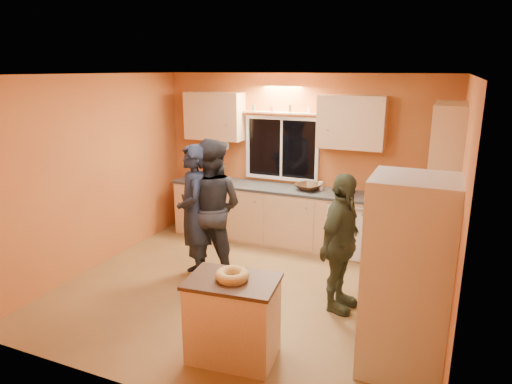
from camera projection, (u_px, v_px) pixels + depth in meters
The scene contains 14 objects.
ground at pixel (248, 291), 5.64m from camera, with size 4.50×4.50×0.00m, color brown.
room_shell at pixel (270, 157), 5.54m from camera, with size 4.54×4.04×2.61m.
back_counter at pixel (294, 217), 7.03m from camera, with size 4.23×0.62×0.90m.
right_counter at pixel (421, 268), 5.23m from camera, with size 0.62×1.84×0.90m.
refrigerator at pixel (408, 277), 3.98m from camera, with size 0.72×0.70×1.80m, color silver.
island at pixel (233, 318), 4.25m from camera, with size 0.89×0.65×0.80m.
bundt_pastry at pixel (232, 275), 4.14m from camera, with size 0.31×0.31×0.09m, color tan.
person_left at pixel (194, 213), 5.82m from camera, with size 0.64×0.42×1.76m, color black.
person_center at pixel (211, 208), 5.94m from camera, with size 0.88×0.69×1.81m, color black.
person_right at pixel (341, 244), 5.03m from camera, with size 0.93×0.39×1.58m, color #333823.
mixing_bowl at pixel (308, 187), 6.83m from camera, with size 0.37×0.37×0.09m, color #311A10.
utensil_crock at pixel (218, 176), 7.36m from camera, with size 0.14×0.14×0.17m, color beige.
potted_plant at pixel (429, 242), 4.33m from camera, with size 0.30×0.26×0.33m, color gray.
red_box at pixel (433, 223), 5.28m from camera, with size 0.16×0.12×0.07m, color #AA1A30.
Camera 1 is at (2.10, -4.67, 2.66)m, focal length 32.00 mm.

